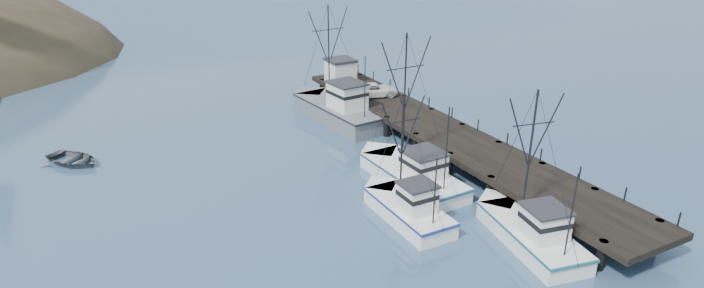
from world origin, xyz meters
name	(u,v)px	position (x,y,z in m)	size (l,w,h in m)	color
ground	(405,287)	(0.00, 0.00, 0.00)	(400.00, 400.00, 0.00)	#304C6C
pier	(439,132)	(14.00, 16.00, 1.69)	(6.00, 44.00, 2.00)	black
trawler_near	(529,231)	(9.79, 0.32, 0.82)	(4.92, 10.34, 10.54)	white
trawler_mid	(406,208)	(4.37, 6.69, 0.82)	(3.10, 9.10, 9.38)	white
trawler_far	(410,173)	(7.81, 11.41, 0.82)	(4.34, 12.10, 12.26)	white
work_vessel	(337,109)	(9.16, 27.47, 1.23)	(5.61, 14.43, 12.19)	slate
pier_shed	(341,70)	(12.90, 34.00, 3.42)	(3.00, 3.20, 2.80)	silver
pickup_truck	(375,90)	(13.66, 27.35, 2.72)	(2.40, 5.20, 1.45)	white
motorboat	(74,163)	(-16.15, 28.15, 0.00)	(3.84, 5.37, 1.11)	#4E5357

